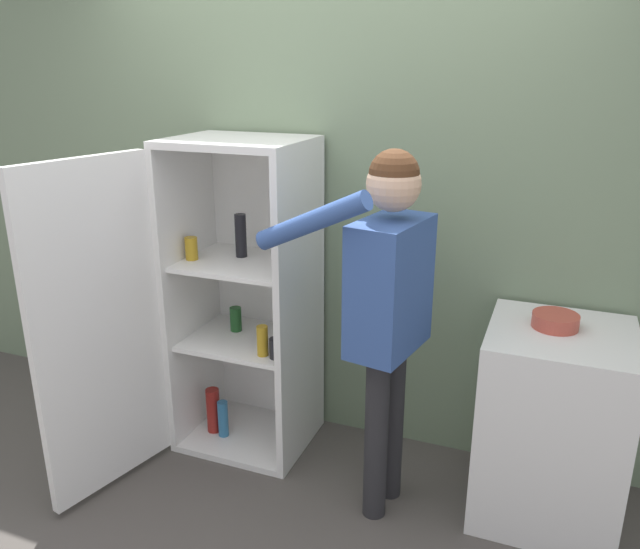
# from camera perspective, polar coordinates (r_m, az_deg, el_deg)

# --- Properties ---
(ground_plane) EXTENTS (12.00, 12.00, 0.00)m
(ground_plane) POSITION_cam_1_polar(r_m,az_deg,el_deg) (3.00, -6.07, -22.21)
(ground_plane) COLOR #4C4742
(wall_back) EXTENTS (7.00, 0.06, 2.55)m
(wall_back) POSITION_cam_1_polar(r_m,az_deg,el_deg) (3.24, 1.17, 6.44)
(wall_back) COLOR gray
(wall_back) RESTS_ON ground_plane
(refrigerator) EXTENTS (0.86, 1.20, 1.63)m
(refrigerator) POSITION_cam_1_polar(r_m,az_deg,el_deg) (3.20, -9.44, -2.70)
(refrigerator) COLOR white
(refrigerator) RESTS_ON ground_plane
(person) EXTENTS (0.69, 0.53, 1.65)m
(person) POSITION_cam_1_polar(r_m,az_deg,el_deg) (2.62, 6.21, -1.55)
(person) COLOR #262628
(person) RESTS_ON ground_plane
(counter) EXTENTS (0.61, 0.61, 0.89)m
(counter) POSITION_cam_1_polar(r_m,az_deg,el_deg) (3.02, 20.36, -12.70)
(counter) COLOR white
(counter) RESTS_ON ground_plane
(bowl) EXTENTS (0.19, 0.19, 0.06)m
(bowl) POSITION_cam_1_polar(r_m,az_deg,el_deg) (2.85, 20.72, -3.98)
(bowl) COLOR #B24738
(bowl) RESTS_ON counter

